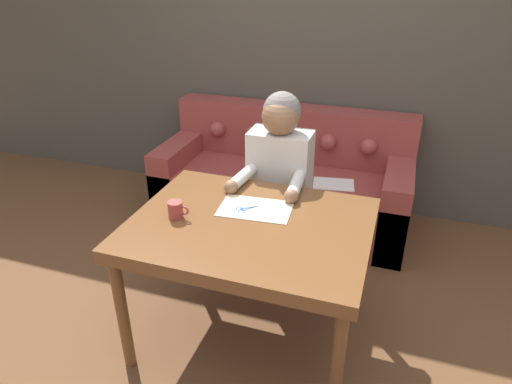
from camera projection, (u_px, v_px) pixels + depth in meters
ground_plane at (244, 342)px, 2.57m from camera, size 16.00×16.00×0.00m
wall_back at (322, 49)px, 3.52m from camera, size 8.00×0.06×2.60m
dining_table at (250, 235)px, 2.32m from camera, size 1.20×0.93×0.75m
couch at (284, 183)px, 3.67m from camera, size 1.94×0.83×0.88m
person at (279, 186)px, 2.88m from camera, size 0.43×0.56×1.24m
pattern_paper_main at (255, 209)px, 2.40m from camera, size 0.40×0.28×0.00m
scissors at (249, 208)px, 2.40m from camera, size 0.19×0.18×0.01m
mug at (176, 210)px, 2.31m from camera, size 0.11×0.08×0.09m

